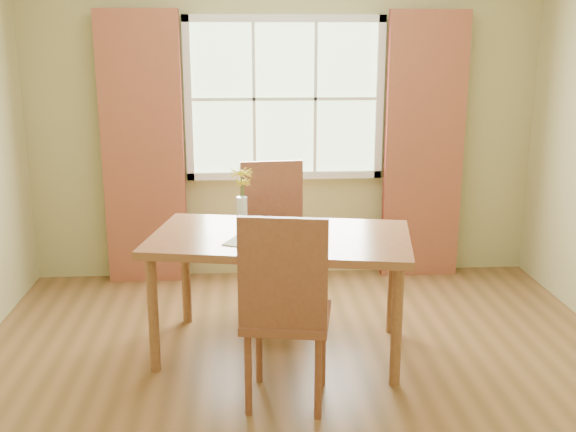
# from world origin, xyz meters

# --- Properties ---
(room) EXTENTS (4.24, 3.84, 2.74)m
(room) POSITION_xyz_m (0.00, 0.00, 1.35)
(room) COLOR brown
(room) RESTS_ON ground
(window) EXTENTS (1.62, 0.06, 1.32)m
(window) POSITION_xyz_m (0.00, 1.87, 1.50)
(window) COLOR #BFE4AC
(window) RESTS_ON room
(curtain_left) EXTENTS (0.65, 0.08, 2.20)m
(curtain_left) POSITION_xyz_m (-1.15, 1.78, 1.10)
(curtain_left) COLOR maroon
(curtain_left) RESTS_ON room
(curtain_right) EXTENTS (0.65, 0.08, 2.20)m
(curtain_right) POSITION_xyz_m (1.15, 1.78, 1.10)
(curtain_right) COLOR maroon
(curtain_right) RESTS_ON room
(dining_table) EXTENTS (1.75, 1.19, 0.78)m
(dining_table) POSITION_xyz_m (-0.12, 0.37, 0.70)
(dining_table) COLOR brown
(dining_table) RESTS_ON room
(chair_near) EXTENTS (0.54, 0.54, 1.11)m
(chair_near) POSITION_xyz_m (-0.14, -0.34, 0.61)
(chair_near) COLOR brown
(chair_near) RESTS_ON room
(chair_far) EXTENTS (0.50, 0.50, 1.11)m
(chair_far) POSITION_xyz_m (-0.13, 1.09, 0.61)
(chair_far) COLOR brown
(chair_far) RESTS_ON room
(placemat) EXTENTS (0.55, 0.49, 0.01)m
(placemat) POSITION_xyz_m (-0.21, 0.23, 0.79)
(placemat) COLOR beige
(placemat) RESTS_ON dining_table
(plate) EXTENTS (0.25, 0.25, 0.01)m
(plate) POSITION_xyz_m (-0.23, 0.28, 0.79)
(plate) COLOR #72B42D
(plate) RESTS_ON placemat
(croissant_sandwich) EXTENTS (0.20, 0.17, 0.13)m
(croissant_sandwich) POSITION_xyz_m (-0.22, 0.28, 0.86)
(croissant_sandwich) COLOR #F29B52
(croissant_sandwich) RESTS_ON plate
(water_glass) EXTENTS (0.08, 0.08, 0.12)m
(water_glass) POSITION_xyz_m (0.06, 0.26, 0.84)
(water_glass) COLOR silver
(water_glass) RESTS_ON dining_table
(flower_vase) EXTENTS (0.15, 0.15, 0.37)m
(flower_vase) POSITION_xyz_m (-0.36, 0.66, 1.00)
(flower_vase) COLOR silver
(flower_vase) RESTS_ON dining_table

